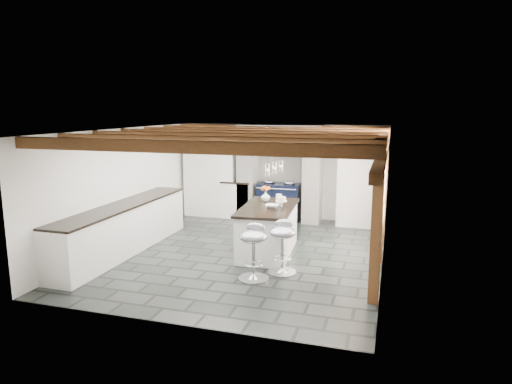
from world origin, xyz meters
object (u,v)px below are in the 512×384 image
(bar_stool_near, at_px, (282,241))
(kitchen_island, at_px, (268,229))
(range_cooker, at_px, (279,201))
(bar_stool_far, at_px, (254,245))

(bar_stool_near, bearing_deg, kitchen_island, 110.11)
(range_cooker, xyz_separation_m, bar_stool_near, (0.92, -3.52, 0.09))
(range_cooker, bearing_deg, kitchen_island, -80.77)
(range_cooker, relative_size, bar_stool_far, 1.10)
(bar_stool_near, relative_size, bar_stool_far, 0.98)
(kitchen_island, bearing_deg, range_cooker, 95.04)
(bar_stool_near, xyz_separation_m, bar_stool_far, (-0.37, -0.41, 0.01))
(kitchen_island, height_order, bar_stool_near, kitchen_island)
(bar_stool_near, bearing_deg, bar_stool_far, -139.09)
(kitchen_island, height_order, bar_stool_far, kitchen_island)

